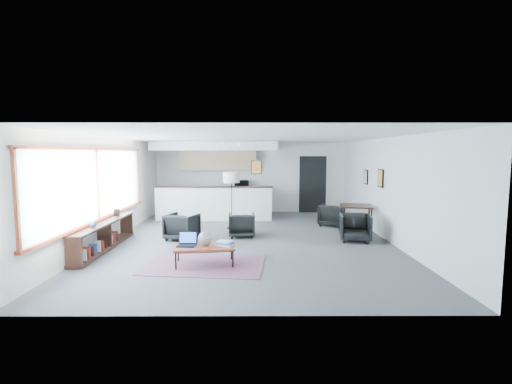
{
  "coord_description": "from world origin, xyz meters",
  "views": [
    {
      "loc": [
        0.15,
        -9.34,
        2.21
      ],
      "look_at": [
        0.18,
        0.4,
        1.19
      ],
      "focal_mm": 26.0,
      "sensor_mm": 36.0,
      "label": 1
    }
  ],
  "objects_px": {
    "coffee_table": "(205,247)",
    "floor_lamp": "(231,179)",
    "laptop": "(187,241)",
    "book_stack": "(225,243)",
    "dining_chair_far": "(332,216)",
    "armchair_right": "(242,224)",
    "armchair_left": "(182,225)",
    "ceramic_pot": "(205,239)",
    "dining_table": "(356,208)",
    "microwave": "(241,183)",
    "dining_chair_near": "(355,229)"
  },
  "relations": [
    {
      "from": "coffee_table",
      "to": "floor_lamp",
      "type": "height_order",
      "value": "floor_lamp"
    },
    {
      "from": "laptop",
      "to": "book_stack",
      "type": "height_order",
      "value": "laptop"
    },
    {
      "from": "laptop",
      "to": "floor_lamp",
      "type": "relative_size",
      "value": 0.23
    },
    {
      "from": "floor_lamp",
      "to": "dining_chair_far",
      "type": "relative_size",
      "value": 2.71
    },
    {
      "from": "laptop",
      "to": "book_stack",
      "type": "relative_size",
      "value": 0.94
    },
    {
      "from": "laptop",
      "to": "armchair_right",
      "type": "bearing_deg",
      "value": 70.36
    },
    {
      "from": "armchair_left",
      "to": "dining_chair_far",
      "type": "relative_size",
      "value": 1.21
    },
    {
      "from": "laptop",
      "to": "book_stack",
      "type": "xyz_separation_m",
      "value": [
        0.76,
        -0.03,
        -0.03
      ]
    },
    {
      "from": "ceramic_pot",
      "to": "dining_chair_far",
      "type": "bearing_deg",
      "value": 50.03
    },
    {
      "from": "book_stack",
      "to": "dining_table",
      "type": "bearing_deg",
      "value": 42.23
    },
    {
      "from": "dining_table",
      "to": "dining_chair_far",
      "type": "bearing_deg",
      "value": 121.33
    },
    {
      "from": "armchair_left",
      "to": "dining_chair_far",
      "type": "distance_m",
      "value": 4.59
    },
    {
      "from": "floor_lamp",
      "to": "microwave",
      "type": "distance_m",
      "value": 2.75
    },
    {
      "from": "book_stack",
      "to": "dining_chair_far",
      "type": "height_order",
      "value": "dining_chair_far"
    },
    {
      "from": "ceramic_pot",
      "to": "microwave",
      "type": "bearing_deg",
      "value": 85.46
    },
    {
      "from": "laptop",
      "to": "armchair_right",
      "type": "xyz_separation_m",
      "value": [
        1.0,
        2.43,
        -0.11
      ]
    },
    {
      "from": "armchair_left",
      "to": "dining_chair_near",
      "type": "height_order",
      "value": "armchair_left"
    },
    {
      "from": "laptop",
      "to": "floor_lamp",
      "type": "height_order",
      "value": "floor_lamp"
    },
    {
      "from": "coffee_table",
      "to": "dining_chair_near",
      "type": "xyz_separation_m",
      "value": [
        3.52,
        1.98,
        -0.03
      ]
    },
    {
      "from": "armchair_right",
      "to": "dining_chair_far",
      "type": "relative_size",
      "value": 1.12
    },
    {
      "from": "floor_lamp",
      "to": "dining_chair_near",
      "type": "xyz_separation_m",
      "value": [
        3.21,
        -1.62,
        -1.12
      ]
    },
    {
      "from": "book_stack",
      "to": "dining_table",
      "type": "xyz_separation_m",
      "value": [
        3.44,
        3.13,
        0.25
      ]
    },
    {
      "from": "book_stack",
      "to": "dining_table",
      "type": "height_order",
      "value": "dining_table"
    },
    {
      "from": "floor_lamp",
      "to": "armchair_right",
      "type": "bearing_deg",
      "value": -73.19
    },
    {
      "from": "armchair_left",
      "to": "dining_table",
      "type": "bearing_deg",
      "value": -150.78
    },
    {
      "from": "armchair_right",
      "to": "dining_table",
      "type": "bearing_deg",
      "value": -171.4
    },
    {
      "from": "laptop",
      "to": "dining_chair_far",
      "type": "xyz_separation_m",
      "value": [
        3.69,
        3.92,
        -0.15
      ]
    },
    {
      "from": "coffee_table",
      "to": "armchair_left",
      "type": "height_order",
      "value": "armchair_left"
    },
    {
      "from": "armchair_left",
      "to": "dining_table",
      "type": "xyz_separation_m",
      "value": [
        4.72,
        0.99,
        0.31
      ]
    },
    {
      "from": "dining_chair_far",
      "to": "microwave",
      "type": "relative_size",
      "value": 1.19
    },
    {
      "from": "armchair_right",
      "to": "dining_table",
      "type": "height_order",
      "value": "dining_table"
    },
    {
      "from": "dining_table",
      "to": "microwave",
      "type": "relative_size",
      "value": 2.04
    },
    {
      "from": "dining_table",
      "to": "microwave",
      "type": "xyz_separation_m",
      "value": [
        -3.34,
        3.17,
        0.42
      ]
    },
    {
      "from": "floor_lamp",
      "to": "armchair_left",
      "type": "bearing_deg",
      "value": -129.36
    },
    {
      "from": "coffee_table",
      "to": "dining_chair_far",
      "type": "bearing_deg",
      "value": 43.05
    },
    {
      "from": "dining_chair_near",
      "to": "microwave",
      "type": "distance_m",
      "value": 5.34
    },
    {
      "from": "dining_chair_near",
      "to": "microwave",
      "type": "bearing_deg",
      "value": 133.77
    },
    {
      "from": "dining_table",
      "to": "armchair_left",
      "type": "bearing_deg",
      "value": -168.11
    },
    {
      "from": "laptop",
      "to": "microwave",
      "type": "height_order",
      "value": "microwave"
    },
    {
      "from": "dining_chair_near",
      "to": "laptop",
      "type": "bearing_deg",
      "value": -144.65
    },
    {
      "from": "dining_table",
      "to": "coffee_table",
      "type": "bearing_deg",
      "value": -140.63
    },
    {
      "from": "ceramic_pot",
      "to": "microwave",
      "type": "distance_m",
      "value": 6.36
    },
    {
      "from": "microwave",
      "to": "floor_lamp",
      "type": "bearing_deg",
      "value": -97.45
    },
    {
      "from": "coffee_table",
      "to": "ceramic_pot",
      "type": "height_order",
      "value": "ceramic_pot"
    },
    {
      "from": "coffee_table",
      "to": "dining_chair_far",
      "type": "xyz_separation_m",
      "value": [
        3.34,
        3.99,
        -0.05
      ]
    },
    {
      "from": "book_stack",
      "to": "armchair_left",
      "type": "relative_size",
      "value": 0.54
    },
    {
      "from": "book_stack",
      "to": "armchair_right",
      "type": "height_order",
      "value": "armchair_right"
    },
    {
      "from": "laptop",
      "to": "armchair_left",
      "type": "height_order",
      "value": "armchair_left"
    },
    {
      "from": "floor_lamp",
      "to": "dining_chair_far",
      "type": "height_order",
      "value": "floor_lamp"
    },
    {
      "from": "dining_chair_near",
      "to": "coffee_table",
      "type": "bearing_deg",
      "value": -141.6
    }
  ]
}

